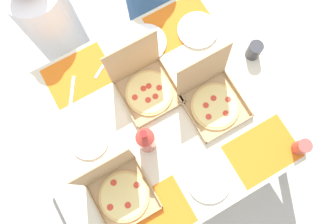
{
  "coord_description": "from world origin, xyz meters",
  "views": [
    {
      "loc": [
        -0.21,
        -0.37,
        2.5
      ],
      "look_at": [
        0.0,
        0.0,
        0.77
      ],
      "focal_mm": 35.21,
      "sensor_mm": 36.0,
      "label": 1
    }
  ],
  "objects_px": {
    "plate_far_right": "(209,181)",
    "diner_left_seat": "(60,35)",
    "cup_dark": "(302,147)",
    "pizza_box_corner_left": "(120,190)",
    "pizza_box_center": "(212,99)",
    "soda_bottle": "(146,140)",
    "plate_near_right": "(198,30)",
    "pizza_box_edge_far": "(146,85)",
    "cup_clear_left": "(254,50)",
    "plate_near_left": "(89,141)",
    "plate_middle": "(146,42)"
  },
  "relations": [
    {
      "from": "plate_near_left",
      "to": "soda_bottle",
      "type": "xyz_separation_m",
      "value": [
        0.26,
        -0.17,
        0.12
      ]
    },
    {
      "from": "pizza_box_center",
      "to": "cup_clear_left",
      "type": "bearing_deg",
      "value": 19.44
    },
    {
      "from": "soda_bottle",
      "to": "cup_clear_left",
      "type": "relative_size",
      "value": 2.99
    },
    {
      "from": "plate_middle",
      "to": "soda_bottle",
      "type": "distance_m",
      "value": 0.59
    },
    {
      "from": "pizza_box_corner_left",
      "to": "plate_near_left",
      "type": "bearing_deg",
      "value": 94.91
    },
    {
      "from": "pizza_box_edge_far",
      "to": "pizza_box_corner_left",
      "type": "bearing_deg",
      "value": -132.04
    },
    {
      "from": "pizza_box_corner_left",
      "to": "diner_left_seat",
      "type": "bearing_deg",
      "value": 85.42
    },
    {
      "from": "plate_near_right",
      "to": "cup_dark",
      "type": "distance_m",
      "value": 0.85
    },
    {
      "from": "cup_clear_left",
      "to": "diner_left_seat",
      "type": "height_order",
      "value": "diner_left_seat"
    },
    {
      "from": "plate_far_right",
      "to": "diner_left_seat",
      "type": "height_order",
      "value": "diner_left_seat"
    },
    {
      "from": "pizza_box_corner_left",
      "to": "diner_left_seat",
      "type": "xyz_separation_m",
      "value": [
        0.09,
        1.08,
        -0.27
      ]
    },
    {
      "from": "pizza_box_edge_far",
      "to": "cup_clear_left",
      "type": "distance_m",
      "value": 0.63
    },
    {
      "from": "plate_near_left",
      "to": "cup_clear_left",
      "type": "xyz_separation_m",
      "value": [
        1.02,
        -0.01,
        0.05
      ]
    },
    {
      "from": "cup_clear_left",
      "to": "plate_middle",
      "type": "bearing_deg",
      "value": 143.52
    },
    {
      "from": "pizza_box_edge_far",
      "to": "pizza_box_corner_left",
      "type": "xyz_separation_m",
      "value": [
        -0.37,
        -0.42,
        -0.0
      ]
    },
    {
      "from": "pizza_box_corner_left",
      "to": "plate_far_right",
      "type": "relative_size",
      "value": 1.44
    },
    {
      "from": "pizza_box_corner_left",
      "to": "plate_near_left",
      "type": "distance_m",
      "value": 0.31
    },
    {
      "from": "pizza_box_corner_left",
      "to": "plate_far_right",
      "type": "height_order",
      "value": "pizza_box_corner_left"
    },
    {
      "from": "pizza_box_edge_far",
      "to": "soda_bottle",
      "type": "bearing_deg",
      "value": -117.41
    },
    {
      "from": "pizza_box_center",
      "to": "plate_far_right",
      "type": "bearing_deg",
      "value": -123.46
    },
    {
      "from": "pizza_box_center",
      "to": "cup_dark",
      "type": "distance_m",
      "value": 0.52
    },
    {
      "from": "soda_bottle",
      "to": "cup_clear_left",
      "type": "bearing_deg",
      "value": 11.51
    },
    {
      "from": "cup_clear_left",
      "to": "cup_dark",
      "type": "distance_m",
      "value": 0.57
    },
    {
      "from": "cup_clear_left",
      "to": "diner_left_seat",
      "type": "bearing_deg",
      "value": 139.01
    },
    {
      "from": "soda_bottle",
      "to": "cup_clear_left",
      "type": "height_order",
      "value": "soda_bottle"
    },
    {
      "from": "soda_bottle",
      "to": "diner_left_seat",
      "type": "bearing_deg",
      "value": 98.81
    },
    {
      "from": "plate_far_right",
      "to": "soda_bottle",
      "type": "distance_m",
      "value": 0.39
    },
    {
      "from": "pizza_box_edge_far",
      "to": "cup_clear_left",
      "type": "xyz_separation_m",
      "value": [
        0.62,
        -0.12,
        0.0
      ]
    },
    {
      "from": "pizza_box_center",
      "to": "diner_left_seat",
      "type": "xyz_separation_m",
      "value": [
        -0.56,
        0.91,
        -0.27
      ]
    },
    {
      "from": "pizza_box_center",
      "to": "cup_dark",
      "type": "height_order",
      "value": "pizza_box_center"
    },
    {
      "from": "plate_near_left",
      "to": "soda_bottle",
      "type": "relative_size",
      "value": 0.62
    },
    {
      "from": "plate_near_left",
      "to": "cup_dark",
      "type": "distance_m",
      "value": 1.1
    },
    {
      "from": "cup_dark",
      "to": "diner_left_seat",
      "type": "distance_m",
      "value": 1.6
    },
    {
      "from": "plate_near_right",
      "to": "plate_near_left",
      "type": "bearing_deg",
      "value": -162.29
    },
    {
      "from": "diner_left_seat",
      "to": "soda_bottle",
      "type": "bearing_deg",
      "value": -81.19
    },
    {
      "from": "pizza_box_corner_left",
      "to": "plate_middle",
      "type": "relative_size",
      "value": 1.4
    },
    {
      "from": "plate_near_right",
      "to": "soda_bottle",
      "type": "relative_size",
      "value": 0.72
    },
    {
      "from": "cup_clear_left",
      "to": "plate_near_left",
      "type": "bearing_deg",
      "value": 179.25
    },
    {
      "from": "plate_near_left",
      "to": "pizza_box_edge_far",
      "type": "bearing_deg",
      "value": 14.97
    },
    {
      "from": "plate_near_left",
      "to": "cup_clear_left",
      "type": "height_order",
      "value": "cup_clear_left"
    },
    {
      "from": "plate_near_left",
      "to": "diner_left_seat",
      "type": "distance_m",
      "value": 0.81
    },
    {
      "from": "plate_middle",
      "to": "plate_near_left",
      "type": "distance_m",
      "value": 0.63
    },
    {
      "from": "plate_middle",
      "to": "plate_far_right",
      "type": "relative_size",
      "value": 1.03
    },
    {
      "from": "pizza_box_center",
      "to": "plate_near_right",
      "type": "xyz_separation_m",
      "value": [
        0.15,
        0.4,
        -0.04
      ]
    },
    {
      "from": "pizza_box_edge_far",
      "to": "pizza_box_center",
      "type": "bearing_deg",
      "value": -41.61
    },
    {
      "from": "pizza_box_center",
      "to": "cup_clear_left",
      "type": "xyz_separation_m",
      "value": [
        0.34,
        0.12,
        0.0
      ]
    },
    {
      "from": "plate_near_right",
      "to": "diner_left_seat",
      "type": "xyz_separation_m",
      "value": [
        -0.71,
        0.51,
        -0.22
      ]
    },
    {
      "from": "plate_near_right",
      "to": "plate_far_right",
      "type": "relative_size",
      "value": 1.02
    },
    {
      "from": "plate_far_right",
      "to": "pizza_box_center",
      "type": "bearing_deg",
      "value": 56.54
    },
    {
      "from": "plate_near_right",
      "to": "diner_left_seat",
      "type": "height_order",
      "value": "diner_left_seat"
    }
  ]
}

